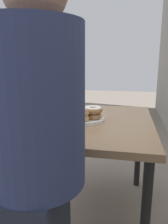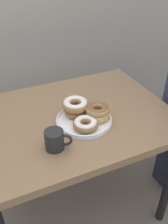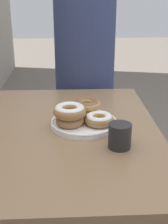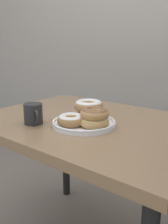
{
  "view_description": "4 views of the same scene",
  "coord_description": "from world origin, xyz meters",
  "views": [
    {
      "loc": [
        1.43,
        0.43,
        1.12
      ],
      "look_at": [
        0.03,
        0.15,
        0.79
      ],
      "focal_mm": 35.0,
      "sensor_mm": 36.0,
      "label": 1
    },
    {
      "loc": [
        -0.38,
        -0.74,
        1.46
      ],
      "look_at": [
        0.03,
        0.15,
        0.79
      ],
      "focal_mm": 40.0,
      "sensor_mm": 36.0,
      "label": 2
    },
    {
      "loc": [
        -1.13,
        0.21,
        1.26
      ],
      "look_at": [
        0.03,
        0.15,
        0.79
      ],
      "focal_mm": 50.0,
      "sensor_mm": 36.0,
      "label": 3
    },
    {
      "loc": [
        0.67,
        -0.65,
        1.06
      ],
      "look_at": [
        0.03,
        0.15,
        0.79
      ],
      "focal_mm": 40.0,
      "sensor_mm": 36.0,
      "label": 4
    }
  ],
  "objects": [
    {
      "name": "dining_table",
      "position": [
        0.0,
        0.23,
        0.64
      ],
      "size": [
        1.02,
        0.76,
        0.73
      ],
      "color": "#846647",
      "rests_on": "ground_plane"
    },
    {
      "name": "donut_plate",
      "position": [
        0.04,
        0.16,
        0.77
      ],
      "size": [
        0.28,
        0.28,
        0.1
      ],
      "color": "white",
      "rests_on": "dining_table"
    },
    {
      "name": "coffee_mug",
      "position": [
        -0.16,
        0.03,
        0.77
      ],
      "size": [
        0.11,
        0.08,
        0.09
      ],
      "color": "#232326",
      "rests_on": "dining_table"
    },
    {
      "name": "person_figure",
      "position": [
        0.73,
        0.11,
        0.81
      ],
      "size": [
        0.36,
        0.36,
        1.47
      ],
      "color": "#232838",
      "rests_on": "ground_plane"
    }
  ]
}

